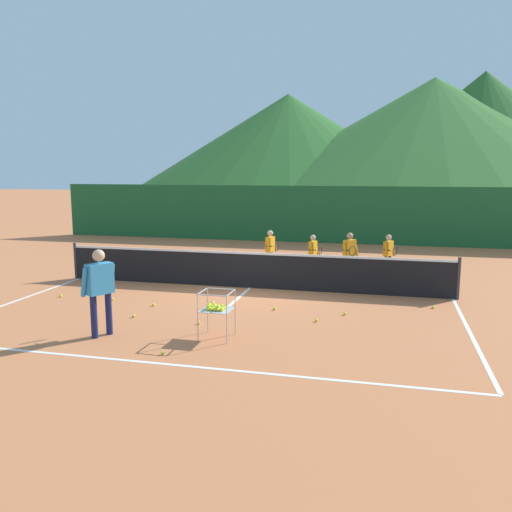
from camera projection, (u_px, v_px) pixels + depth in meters
ground_plane at (250, 288)px, 14.19m from camera, size 120.00×120.00×0.00m
line_baseline_near at (162, 364)px, 8.65m from camera, size 10.34×0.08×0.01m
line_baseline_far at (289, 255)px, 19.67m from camera, size 10.34×0.08×0.01m
line_sideline_west at (79, 278)px, 15.41m from camera, size 0.08×11.50×0.01m
line_sideline_east at (453, 299)px, 12.96m from camera, size 0.08×11.50×0.01m
line_service_center at (250, 288)px, 14.19m from camera, size 0.08×5.18×0.01m
tennis_net at (250, 270)px, 14.11m from camera, size 10.61×0.08×1.05m
instructor at (100, 284)px, 9.95m from camera, size 0.54×0.84×1.68m
student_0 at (270, 247)px, 16.28m from camera, size 0.41×0.67×1.30m
student_1 at (313, 251)px, 15.79m from camera, size 0.41×0.64×1.22m
student_2 at (350, 251)px, 15.35m from camera, size 0.47×0.71×1.34m
student_3 at (389, 251)px, 15.64m from camera, size 0.41×0.69×1.25m
ball_cart at (216, 308)px, 9.90m from camera, size 0.58×0.58×0.90m
tennis_ball_0 at (163, 353)px, 9.06m from camera, size 0.07×0.07×0.07m
tennis_ball_1 at (112, 299)px, 12.84m from camera, size 0.07×0.07×0.07m
tennis_ball_2 at (199, 323)px, 10.84m from camera, size 0.07×0.07×0.07m
tennis_ball_3 at (134, 316)px, 11.35m from camera, size 0.07×0.07×0.07m
tennis_ball_4 at (433, 307)px, 12.09m from camera, size 0.07×0.07×0.07m
tennis_ball_5 at (153, 305)px, 12.30m from camera, size 0.07×0.07×0.07m
tennis_ball_7 at (61, 296)px, 13.16m from camera, size 0.07×0.07×0.07m
tennis_ball_8 at (274, 309)px, 11.95m from camera, size 0.07×0.07×0.07m
tennis_ball_9 at (316, 320)px, 11.03m from camera, size 0.07×0.07×0.07m
tennis_ball_10 at (345, 314)px, 11.54m from camera, size 0.07×0.07×0.07m
windscreen_fence at (304, 214)px, 22.90m from camera, size 22.74×0.08×2.46m
hill_0 at (482, 132)px, 78.35m from camera, size 42.69×42.69×17.39m
hill_1 at (433, 135)px, 79.49m from camera, size 59.85×59.85×16.69m
hill_2 at (288, 142)px, 85.67m from camera, size 49.64×49.64×15.12m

